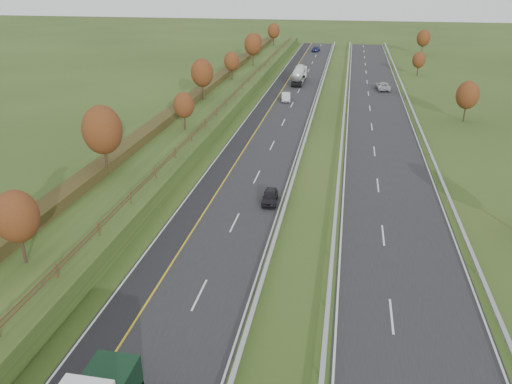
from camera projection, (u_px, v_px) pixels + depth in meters
ground at (324, 132)px, 75.84m from camera, size 400.00×400.00×0.00m
near_carriageway at (277, 120)px, 81.65m from camera, size 10.50×200.00×0.04m
far_carriageway at (380, 125)px, 78.92m from camera, size 10.50×200.00×0.04m
hard_shoulder at (254, 119)px, 82.27m from camera, size 3.00×200.00×0.04m
lane_markings at (316, 122)px, 80.47m from camera, size 26.75×200.00×0.01m
embankment_left at (200, 111)px, 83.41m from camera, size 12.00×200.00×2.00m
hedge_left at (188, 101)px, 83.12m from camera, size 2.20×180.00×1.10m
fence_left at (225, 102)px, 81.60m from camera, size 0.12×189.06×1.20m
median_barrier_near at (312, 119)px, 80.47m from camera, size 0.32×200.00×0.71m
median_barrier_far at (344, 120)px, 79.63m from camera, size 0.32×200.00×0.71m
outer_barrier_far at (418, 124)px, 77.73m from camera, size 0.32×200.00×0.71m
trees_left at (194, 83)px, 78.16m from camera, size 6.64×164.30×7.66m
trees_far at (442, 69)px, 101.34m from camera, size 8.45×118.60×7.12m
road_tanker at (299, 74)px, 109.24m from camera, size 2.40×11.22×3.46m
car_dark_near at (270, 197)px, 52.08m from camera, size 1.73×3.91×1.31m
car_silver_mid at (286, 97)px, 93.97m from camera, size 2.19×4.74×1.50m
car_small_far at (316, 49)px, 153.40m from camera, size 2.45×4.86×1.35m
car_oncoming at (383, 86)px, 102.70m from camera, size 3.11×5.84×1.56m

